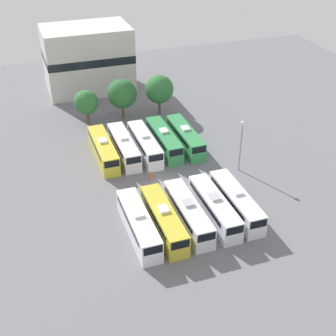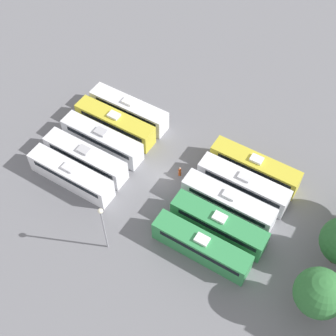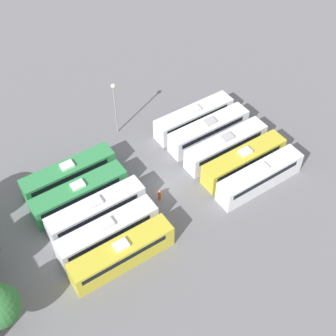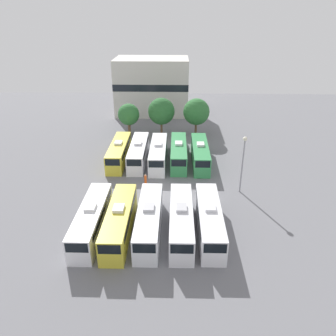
{
  "view_description": "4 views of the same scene",
  "coord_description": "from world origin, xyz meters",
  "px_view_note": "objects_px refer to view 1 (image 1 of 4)",
  "views": [
    {
      "loc": [
        -18.23,
        -54.06,
        38.15
      ],
      "look_at": [
        0.89,
        0.95,
        1.95
      ],
      "focal_mm": 50.0,
      "sensor_mm": 36.0,
      "label": 1
    },
    {
      "loc": [
        30.5,
        19.68,
        50.05
      ],
      "look_at": [
        -0.09,
        0.82,
        2.62
      ],
      "focal_mm": 50.0,
      "sensor_mm": 36.0,
      "label": 2
    },
    {
      "loc": [
        -32.35,
        21.22,
        45.13
      ],
      "look_at": [
        -0.08,
        -0.56,
        2.92
      ],
      "focal_mm": 50.0,
      "sensor_mm": 36.0,
      "label": 3
    },
    {
      "loc": [
        2.86,
        -40.91,
        23.36
      ],
      "look_at": [
        1.75,
        1.51,
        2.79
      ],
      "focal_mm": 35.0,
      "sensor_mm": 36.0,
      "label": 4
    }
  ],
  "objects_px": {
    "bus_8": "(164,139)",
    "tree_2": "(159,89)",
    "bus_1": "(164,219)",
    "light_pole": "(241,138)",
    "bus_7": "(145,144)",
    "bus_0": "(138,224)",
    "bus_5": "(103,149)",
    "worker_person": "(150,175)",
    "tree_0": "(86,102)",
    "bus_4": "(236,201)",
    "bus_2": "(188,213)",
    "bus_9": "(185,137)",
    "bus_6": "(124,146)",
    "bus_3": "(214,207)",
    "tree_1": "(122,94)",
    "depot_building": "(88,58)"
  },
  "relations": [
    {
      "from": "bus_3",
      "to": "worker_person",
      "type": "bearing_deg",
      "value": 114.23
    },
    {
      "from": "bus_8",
      "to": "worker_person",
      "type": "bearing_deg",
      "value": -120.57
    },
    {
      "from": "light_pole",
      "to": "tree_2",
      "type": "xyz_separation_m",
      "value": [
        -5.12,
        23.16,
        -0.65
      ]
    },
    {
      "from": "bus_4",
      "to": "bus_9",
      "type": "relative_size",
      "value": 1.0
    },
    {
      "from": "bus_3",
      "to": "bus_5",
      "type": "distance_m",
      "value": 22.28
    },
    {
      "from": "bus_0",
      "to": "bus_1",
      "type": "bearing_deg",
      "value": -2.5
    },
    {
      "from": "light_pole",
      "to": "tree_0",
      "type": "bearing_deg",
      "value": 128.91
    },
    {
      "from": "bus_8",
      "to": "tree_2",
      "type": "bearing_deg",
      "value": 74.71
    },
    {
      "from": "bus_0",
      "to": "bus_9",
      "type": "relative_size",
      "value": 1.0
    },
    {
      "from": "worker_person",
      "to": "light_pole",
      "type": "bearing_deg",
      "value": -7.76
    },
    {
      "from": "bus_9",
      "to": "light_pole",
      "type": "xyz_separation_m",
      "value": [
        5.06,
        -9.82,
        3.87
      ]
    },
    {
      "from": "bus_8",
      "to": "bus_7",
      "type": "bearing_deg",
      "value": -171.97
    },
    {
      "from": "tree_2",
      "to": "tree_0",
      "type": "bearing_deg",
      "value": 179.46
    },
    {
      "from": "light_pole",
      "to": "bus_5",
      "type": "bearing_deg",
      "value": 151.64
    },
    {
      "from": "bus_2",
      "to": "bus_8",
      "type": "height_order",
      "value": "same"
    },
    {
      "from": "light_pole",
      "to": "tree_2",
      "type": "relative_size",
      "value": 1.09
    },
    {
      "from": "bus_8",
      "to": "worker_person",
      "type": "height_order",
      "value": "bus_8"
    },
    {
      "from": "bus_1",
      "to": "bus_3",
      "type": "xyz_separation_m",
      "value": [
        7.06,
        0.26,
        0.0
      ]
    },
    {
      "from": "bus_7",
      "to": "tree_1",
      "type": "height_order",
      "value": "tree_1"
    },
    {
      "from": "bus_0",
      "to": "bus_9",
      "type": "xyz_separation_m",
      "value": [
        13.67,
        19.53,
        0.0
      ]
    },
    {
      "from": "bus_2",
      "to": "tree_2",
      "type": "xyz_separation_m",
      "value": [
        7.0,
        32.77,
        3.22
      ]
    },
    {
      "from": "bus_8",
      "to": "light_pole",
      "type": "height_order",
      "value": "light_pole"
    },
    {
      "from": "bus_5",
      "to": "depot_building",
      "type": "xyz_separation_m",
      "value": [
        3.66,
        29.64,
        4.91
      ]
    },
    {
      "from": "bus_4",
      "to": "tree_0",
      "type": "bearing_deg",
      "value": 112.58
    },
    {
      "from": "worker_person",
      "to": "light_pole",
      "type": "relative_size",
      "value": 0.19
    },
    {
      "from": "tree_2",
      "to": "bus_0",
      "type": "bearing_deg",
      "value": -112.49
    },
    {
      "from": "bus_3",
      "to": "bus_5",
      "type": "xyz_separation_m",
      "value": [
        -10.35,
        19.73,
        0.0
      ]
    },
    {
      "from": "bus_4",
      "to": "bus_8",
      "type": "height_order",
      "value": "same"
    },
    {
      "from": "bus_2",
      "to": "bus_9",
      "type": "distance_m",
      "value": 20.68
    },
    {
      "from": "bus_5",
      "to": "bus_9",
      "type": "distance_m",
      "value": 13.72
    },
    {
      "from": "bus_5",
      "to": "bus_7",
      "type": "distance_m",
      "value": 6.71
    },
    {
      "from": "bus_8",
      "to": "bus_1",
      "type": "bearing_deg",
      "value": -108.83
    },
    {
      "from": "bus_3",
      "to": "bus_9",
      "type": "xyz_separation_m",
      "value": [
        3.37,
        19.41,
        0.0
      ]
    },
    {
      "from": "bus_0",
      "to": "bus_8",
      "type": "distance_m",
      "value": 22.27
    },
    {
      "from": "worker_person",
      "to": "bus_8",
      "type": "bearing_deg",
      "value": 59.43
    },
    {
      "from": "bus_5",
      "to": "light_pole",
      "type": "relative_size",
      "value": 1.45
    },
    {
      "from": "bus_6",
      "to": "bus_0",
      "type": "bearing_deg",
      "value": -99.33
    },
    {
      "from": "bus_2",
      "to": "depot_building",
      "type": "relative_size",
      "value": 0.69
    },
    {
      "from": "worker_person",
      "to": "bus_4",
      "type": "bearing_deg",
      "value": -53.36
    },
    {
      "from": "tree_2",
      "to": "light_pole",
      "type": "bearing_deg",
      "value": -77.53
    },
    {
      "from": "worker_person",
      "to": "tree_0",
      "type": "relative_size",
      "value": 0.25
    },
    {
      "from": "bus_0",
      "to": "tree_1",
      "type": "height_order",
      "value": "tree_1"
    },
    {
      "from": "bus_9",
      "to": "worker_person",
      "type": "bearing_deg",
      "value": -136.9
    },
    {
      "from": "worker_person",
      "to": "tree_2",
      "type": "height_order",
      "value": "tree_2"
    },
    {
      "from": "bus_5",
      "to": "bus_9",
      "type": "relative_size",
      "value": 1.0
    },
    {
      "from": "light_pole",
      "to": "bus_0",
      "type": "bearing_deg",
      "value": -152.61
    },
    {
      "from": "bus_8",
      "to": "depot_building",
      "type": "distance_m",
      "value": 30.71
    },
    {
      "from": "bus_5",
      "to": "tree_1",
      "type": "relative_size",
      "value": 1.58
    },
    {
      "from": "bus_3",
      "to": "depot_building",
      "type": "relative_size",
      "value": 0.69
    },
    {
      "from": "bus_7",
      "to": "bus_9",
      "type": "bearing_deg",
      "value": 1.18
    }
  ]
}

